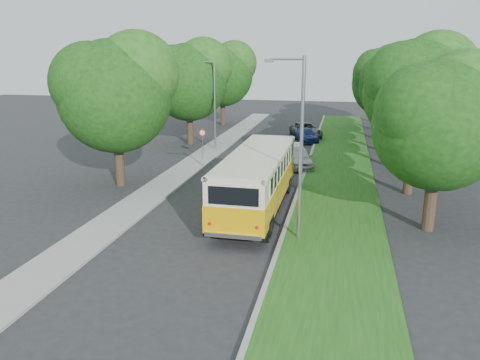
% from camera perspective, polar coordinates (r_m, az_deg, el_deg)
% --- Properties ---
extents(ground, '(120.00, 120.00, 0.00)m').
position_cam_1_polar(ground, '(24.30, -2.50, -4.22)').
color(ground, '#28282A').
rests_on(ground, ground).
extents(curb, '(0.20, 70.00, 0.15)m').
position_cam_1_polar(curb, '(28.38, 7.14, -1.28)').
color(curb, gray).
rests_on(curb, ground).
extents(grass_verge, '(4.50, 70.00, 0.13)m').
position_cam_1_polar(grass_verge, '(28.29, 11.89, -1.57)').
color(grass_verge, '#1D5316').
rests_on(grass_verge, ground).
extents(sidewalk, '(2.20, 70.00, 0.12)m').
position_cam_1_polar(sidewalk, '(30.26, -8.89, -0.32)').
color(sidewalk, gray).
rests_on(sidewalk, ground).
extents(treeline, '(24.27, 41.91, 9.46)m').
position_cam_1_polar(treeline, '(40.27, 8.57, 12.02)').
color(treeline, '#332319').
rests_on(treeline, ground).
extents(lamppost_near, '(1.71, 0.16, 8.00)m').
position_cam_1_polar(lamppost_near, '(20.05, 7.23, 4.41)').
color(lamppost_near, gray).
rests_on(lamppost_near, ground).
extents(lamppost_far, '(1.71, 0.16, 7.50)m').
position_cam_1_polar(lamppost_far, '(39.78, -3.25, 9.51)').
color(lamppost_far, gray).
rests_on(lamppost_far, ground).
extents(warning_sign, '(0.56, 0.10, 2.50)m').
position_cam_1_polar(warning_sign, '(36.23, -4.59, 5.07)').
color(warning_sign, gray).
rests_on(warning_sign, ground).
extents(vintage_bus, '(2.85, 10.84, 3.21)m').
position_cam_1_polar(vintage_bus, '(24.41, 2.09, -0.17)').
color(vintage_bus, '#F5B007').
rests_on(vintage_bus, ground).
extents(car_silver, '(2.70, 4.50, 1.44)m').
position_cam_1_polar(car_silver, '(34.38, 7.17, 2.76)').
color(car_silver, silver).
rests_on(car_silver, ground).
extents(car_white, '(2.03, 3.95, 1.24)m').
position_cam_1_polar(car_white, '(36.93, 6.63, 3.49)').
color(car_white, white).
rests_on(car_white, ground).
extents(car_blue, '(2.98, 4.54, 1.22)m').
position_cam_1_polar(car_blue, '(44.57, 8.03, 5.46)').
color(car_blue, navy).
rests_on(car_blue, ground).
extents(car_grey, '(3.91, 5.62, 1.42)m').
position_cam_1_polar(car_grey, '(46.72, 8.04, 6.04)').
color(car_grey, '#4E5155').
rests_on(car_grey, ground).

